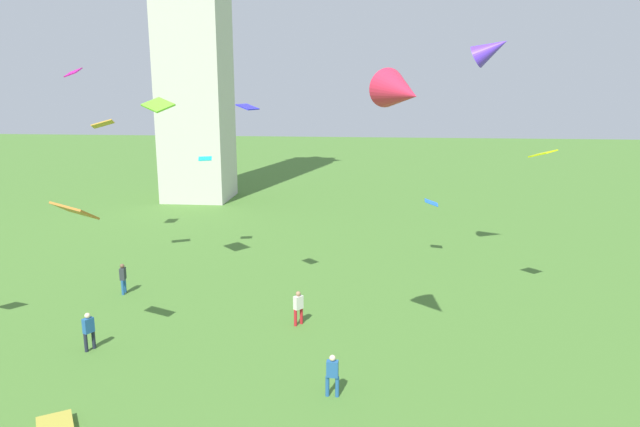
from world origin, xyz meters
TOP-DOWN VIEW (x-y plane):
  - person_0 at (-7.15, 14.97)m, footprint 0.45×0.53m
  - person_1 at (-8.67, 21.94)m, footprint 0.32×0.54m
  - person_2 at (1.74, 18.61)m, footprint 0.49×0.51m
  - person_3 at (3.91, 12.13)m, footprint 0.53×0.27m
  - kite_flying_0 at (11.74, 26.95)m, footprint 2.63×2.10m
  - kite_flying_1 at (9.10, 30.42)m, footprint 0.90×0.67m
  - kite_flying_2 at (-6.77, 23.86)m, footprint 2.10×1.93m
  - kite_flying_3 at (-5.86, 29.29)m, footprint 0.97×0.76m
  - kite_flying_4 at (-1.03, 20.84)m, footprint 1.25×1.20m
  - kite_flying_5 at (-14.70, 29.78)m, footprint 1.01×1.27m
  - kite_flying_6 at (13.67, 22.00)m, footprint 1.30×1.44m
  - kite_flying_7 at (-11.08, 25.96)m, footprint 1.36×1.19m
  - kite_flying_9 at (6.19, 13.09)m, footprint 2.33×2.62m
  - kite_flying_10 at (-7.05, 14.56)m, footprint 1.90×1.58m

SIDE VIEW (x-z plane):
  - person_3 at x=3.91m, z-range 0.11..1.81m
  - person_2 at x=1.74m, z-range 0.12..1.86m
  - person_1 at x=-8.67m, z-range 0.12..1.87m
  - person_0 at x=-7.15m, z-range 0.12..1.88m
  - kite_flying_1 at x=9.10m, z-range 3.64..4.11m
  - kite_flying_10 at x=-7.05m, z-range 6.05..6.90m
  - kite_flying_3 at x=-5.86m, z-range 6.65..6.90m
  - kite_flying_6 at x=13.67m, z-range 7.96..8.46m
  - kite_flying_7 at x=-11.08m, z-range 8.92..9.56m
  - kite_flying_2 at x=-6.77m, z-range 10.04..10.87m
  - kite_flying_4 at x=-1.03m, z-range 10.35..10.63m
  - kite_flying_9 at x=6.19m, z-range 10.49..12.20m
  - kite_flying_5 at x=-14.70m, z-range 11.99..12.67m
  - kite_flying_0 at x=11.74m, z-range 12.49..14.55m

